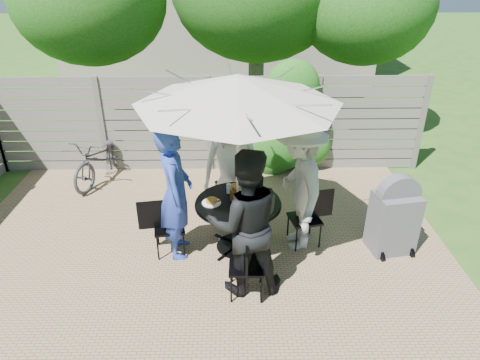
{
  "coord_description": "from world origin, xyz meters",
  "views": [
    {
      "loc": [
        0.45,
        -4.59,
        3.7
      ],
      "look_at": [
        0.54,
        0.62,
        0.99
      ],
      "focal_mm": 32.0,
      "sensor_mm": 36.0,
      "label": 1
    }
  ],
  "objects_px": {
    "chair_front": "(246,277)",
    "plate_front": "(241,214)",
    "coffee_cup": "(243,190)",
    "bicycle": "(102,158)",
    "chair_left": "(169,237)",
    "plate_back": "(235,188)",
    "plate_extra": "(254,211)",
    "syrup_jug": "(233,195)",
    "person_right": "(299,186)",
    "person_left": "(176,193)",
    "plate_left": "(212,202)",
    "glass_back": "(229,188)",
    "chair_back": "(232,197)",
    "glass_right": "(256,192)",
    "chair_right": "(305,228)",
    "person_back": "(232,166)",
    "umbrella": "(238,89)",
    "glass_front": "(248,207)",
    "patio_table": "(238,216)",
    "person_front": "(246,224)",
    "plate_right": "(264,199)",
    "bbq_grill": "(394,217)"
  },
  "relations": [
    {
      "from": "chair_right",
      "to": "plate_front",
      "type": "bearing_deg",
      "value": 13.1
    },
    {
      "from": "chair_front",
      "to": "bicycle",
      "type": "distance_m",
      "value": 4.05
    },
    {
      "from": "patio_table",
      "to": "chair_front",
      "type": "relative_size",
      "value": 1.45
    },
    {
      "from": "chair_front",
      "to": "glass_back",
      "type": "distance_m",
      "value": 1.35
    },
    {
      "from": "patio_table",
      "to": "plate_right",
      "type": "height_order",
      "value": "plate_right"
    },
    {
      "from": "syrup_jug",
      "to": "chair_back",
      "type": "bearing_deg",
      "value": 91.73
    },
    {
      "from": "person_front",
      "to": "plate_back",
      "type": "relative_size",
      "value": 7.27
    },
    {
      "from": "chair_front",
      "to": "coffee_cup",
      "type": "relative_size",
      "value": 7.27
    },
    {
      "from": "glass_back",
      "to": "person_back",
      "type": "bearing_deg",
      "value": 84.93
    },
    {
      "from": "plate_right",
      "to": "glass_right",
      "type": "height_order",
      "value": "glass_right"
    },
    {
      "from": "bicycle",
      "to": "person_back",
      "type": "bearing_deg",
      "value": -11.65
    },
    {
      "from": "person_left",
      "to": "bicycle",
      "type": "relative_size",
      "value": 1.11
    },
    {
      "from": "glass_front",
      "to": "bicycle",
      "type": "xyz_separation_m",
      "value": [
        -2.6,
        2.43,
        -0.38
      ]
    },
    {
      "from": "glass_front",
      "to": "glass_right",
      "type": "relative_size",
      "value": 1.0
    },
    {
      "from": "chair_right",
      "to": "glass_front",
      "type": "height_order",
      "value": "glass_front"
    },
    {
      "from": "patio_table",
      "to": "person_right",
      "type": "bearing_deg",
      "value": 5.35
    },
    {
      "from": "plate_extra",
      "to": "person_right",
      "type": "bearing_deg",
      "value": 30.13
    },
    {
      "from": "plate_left",
      "to": "person_right",
      "type": "bearing_deg",
      "value": 5.35
    },
    {
      "from": "chair_front",
      "to": "plate_back",
      "type": "distance_m",
      "value": 1.42
    },
    {
      "from": "person_front",
      "to": "bicycle",
      "type": "height_order",
      "value": "person_front"
    },
    {
      "from": "coffee_cup",
      "to": "bicycle",
      "type": "relative_size",
      "value": 0.07
    },
    {
      "from": "person_front",
      "to": "plate_extra",
      "type": "xyz_separation_m",
      "value": [
        0.13,
        0.54,
        -0.16
      ]
    },
    {
      "from": "person_front",
      "to": "plate_front",
      "type": "relative_size",
      "value": 7.27
    },
    {
      "from": "chair_left",
      "to": "glass_right",
      "type": "xyz_separation_m",
      "value": [
        1.21,
        0.22,
        0.58
      ]
    },
    {
      "from": "plate_extra",
      "to": "person_front",
      "type": "bearing_deg",
      "value": -103.4
    },
    {
      "from": "person_left",
      "to": "syrup_jug",
      "type": "xyz_separation_m",
      "value": [
        0.76,
        0.12,
        -0.1
      ]
    },
    {
      "from": "plate_extra",
      "to": "glass_front",
      "type": "distance_m",
      "value": 0.1
    },
    {
      "from": "plate_back",
      "to": "glass_back",
      "type": "distance_m",
      "value": 0.15
    },
    {
      "from": "plate_front",
      "to": "syrup_jug",
      "type": "distance_m",
      "value": 0.42
    },
    {
      "from": "chair_left",
      "to": "plate_left",
      "type": "height_order",
      "value": "chair_left"
    },
    {
      "from": "chair_left",
      "to": "chair_front",
      "type": "distance_m",
      "value": 1.36
    },
    {
      "from": "umbrella",
      "to": "syrup_jug",
      "type": "distance_m",
      "value": 1.47
    },
    {
      "from": "chair_front",
      "to": "person_right",
      "type": "bearing_deg",
      "value": -33.8
    },
    {
      "from": "glass_back",
      "to": "chair_back",
      "type": "bearing_deg",
      "value": 87.06
    },
    {
      "from": "patio_table",
      "to": "umbrella",
      "type": "relative_size",
      "value": 0.45
    },
    {
      "from": "chair_left",
      "to": "coffee_cup",
      "type": "height_order",
      "value": "coffee_cup"
    },
    {
      "from": "person_right",
      "to": "bicycle",
      "type": "relative_size",
      "value": 1.13
    },
    {
      "from": "glass_front",
      "to": "syrup_jug",
      "type": "bearing_deg",
      "value": 123.39
    },
    {
      "from": "syrup_jug",
      "to": "plate_right",
      "type": "bearing_deg",
      "value": -1.43
    },
    {
      "from": "coffee_cup",
      "to": "chair_right",
      "type": "bearing_deg",
      "value": -8.81
    },
    {
      "from": "plate_right",
      "to": "bbq_grill",
      "type": "relative_size",
      "value": 0.22
    },
    {
      "from": "umbrella",
      "to": "coffee_cup",
      "type": "xyz_separation_m",
      "value": [
        0.08,
        0.23,
        -1.49
      ]
    },
    {
      "from": "person_left",
      "to": "plate_left",
      "type": "relative_size",
      "value": 7.25
    },
    {
      "from": "chair_front",
      "to": "plate_front",
      "type": "height_order",
      "value": "chair_front"
    },
    {
      "from": "umbrella",
      "to": "plate_front",
      "type": "relative_size",
      "value": 10.77
    },
    {
      "from": "chair_right",
      "to": "coffee_cup",
      "type": "xyz_separation_m",
      "value": [
        -0.88,
        0.14,
        0.57
      ]
    },
    {
      "from": "person_front",
      "to": "chair_back",
      "type": "bearing_deg",
      "value": -89.94
    },
    {
      "from": "plate_back",
      "to": "bicycle",
      "type": "height_order",
      "value": "bicycle"
    },
    {
      "from": "glass_front",
      "to": "coffee_cup",
      "type": "xyz_separation_m",
      "value": [
        -0.05,
        0.48,
        -0.01
      ]
    },
    {
      "from": "plate_extra",
      "to": "syrup_jug",
      "type": "relative_size",
      "value": 1.5
    }
  ]
}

